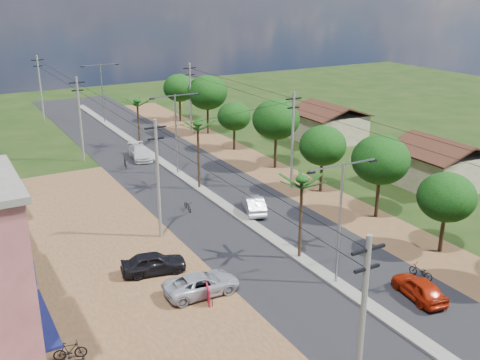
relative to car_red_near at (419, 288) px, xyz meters
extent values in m
plane|color=black|center=(-3.25, 3.79, -0.67)|extent=(160.00, 160.00, 0.00)
cube|color=black|center=(-3.25, 18.79, -0.65)|extent=(12.00, 110.00, 0.04)
cube|color=#605E56|center=(-3.25, 21.79, -0.58)|extent=(1.00, 90.00, 0.18)
cube|color=#4E371A|center=(-18.25, 11.79, -0.66)|extent=(18.00, 46.00, 0.04)
cube|color=#4E371A|center=(5.25, 18.79, -0.66)|extent=(5.00, 90.00, 0.03)
cube|color=#0E123C|center=(-20.85, 3.79, 2.43)|extent=(0.80, 5.40, 0.15)
cube|color=black|center=(-21.20, 3.79, 0.63)|extent=(0.10, 3.00, 2.40)
cube|color=navy|center=(-21.17, 3.79, 5.83)|extent=(0.12, 4.20, 1.20)
cube|color=#0E123C|center=(-20.85, 10.79, 2.43)|extent=(0.80, 5.40, 0.15)
cube|color=black|center=(-21.20, 10.79, 0.63)|extent=(0.10, 3.00, 2.40)
cube|color=navy|center=(-21.17, 10.79, 5.18)|extent=(0.12, 4.20, 1.20)
cube|color=#0E123C|center=(-20.85, 17.79, 2.43)|extent=(0.80, 5.40, 0.15)
cube|color=gray|center=(16.75, 13.79, 0.98)|extent=(7.00, 7.00, 3.30)
cube|color=gray|center=(17.75, 31.79, 0.98)|extent=(7.00, 7.00, 3.30)
cylinder|color=black|center=(6.05, 3.79, 1.25)|extent=(0.28, 0.28, 3.85)
ellipsoid|color=black|center=(6.05, 3.79, 3.45)|extent=(4.00, 4.00, 3.40)
cylinder|color=black|center=(6.45, 10.79, 1.60)|extent=(0.28, 0.28, 4.55)
ellipsoid|color=black|center=(6.45, 10.79, 4.20)|extent=(4.60, 4.60, 3.91)
cylinder|color=black|center=(6.15, 17.79, 1.36)|extent=(0.28, 0.28, 4.06)
ellipsoid|color=black|center=(6.15, 17.79, 3.68)|extent=(4.20, 4.20, 3.57)
cylinder|color=black|center=(6.35, 25.79, 1.71)|extent=(0.28, 0.28, 4.76)
ellipsoid|color=black|center=(6.35, 25.79, 4.43)|extent=(4.80, 4.80, 4.08)
cylinder|color=black|center=(5.95, 33.79, 1.15)|extent=(0.28, 0.28, 3.64)
ellipsoid|color=black|center=(5.95, 33.79, 3.23)|extent=(3.80, 3.80, 3.23)
cylinder|color=black|center=(6.55, 41.79, 1.78)|extent=(0.28, 0.28, 4.90)
ellipsoid|color=black|center=(6.55, 41.79, 4.58)|extent=(5.00, 5.00, 4.25)
cylinder|color=black|center=(6.25, 49.79, 1.50)|extent=(0.28, 0.28, 4.34)
ellipsoid|color=black|center=(6.25, 49.79, 3.98)|extent=(4.40, 4.40, 3.74)
cylinder|color=black|center=(-3.25, 7.79, 2.23)|extent=(0.22, 0.22, 5.80)
cylinder|color=black|center=(-3.25, 23.79, 2.43)|extent=(0.22, 0.22, 6.20)
cylinder|color=black|center=(-3.25, 39.79, 2.08)|extent=(0.22, 0.22, 5.50)
cylinder|color=gray|center=(-3.25, 3.79, 3.33)|extent=(0.16, 0.16, 8.00)
cube|color=gray|center=(-2.05, 3.79, 7.23)|extent=(2.40, 0.08, 0.08)
cube|color=gray|center=(-4.45, 3.79, 7.23)|extent=(2.40, 0.08, 0.08)
cube|color=black|center=(-0.95, 3.79, 7.13)|extent=(0.50, 0.18, 0.12)
cube|color=black|center=(-5.55, 3.79, 7.13)|extent=(0.50, 0.18, 0.12)
cylinder|color=gray|center=(-3.25, 28.79, 3.33)|extent=(0.16, 0.16, 8.00)
cube|color=gray|center=(-2.05, 28.79, 7.23)|extent=(2.40, 0.08, 0.08)
cube|color=gray|center=(-4.45, 28.79, 7.23)|extent=(2.40, 0.08, 0.08)
cube|color=black|center=(-0.95, 28.79, 7.13)|extent=(0.50, 0.18, 0.12)
cube|color=black|center=(-5.55, 28.79, 7.13)|extent=(0.50, 0.18, 0.12)
cylinder|color=gray|center=(-3.25, 53.79, 3.33)|extent=(0.16, 0.16, 8.00)
cube|color=gray|center=(-2.05, 53.79, 7.23)|extent=(2.40, 0.08, 0.08)
cube|color=gray|center=(-4.45, 53.79, 7.23)|extent=(2.40, 0.08, 0.08)
cube|color=black|center=(-0.95, 53.79, 7.13)|extent=(0.50, 0.18, 0.12)
cube|color=black|center=(-5.55, 53.79, 7.13)|extent=(0.50, 0.18, 0.12)
cylinder|color=#605E56|center=(-10.25, -6.21, 3.83)|extent=(0.24, 0.24, 9.00)
cube|color=black|center=(-10.25, -6.21, 7.73)|extent=(1.60, 0.12, 0.12)
cube|color=black|center=(-10.25, -6.21, 6.93)|extent=(1.20, 0.12, 0.12)
cylinder|color=#605E56|center=(-10.25, 15.79, 3.83)|extent=(0.24, 0.24, 9.00)
cube|color=black|center=(-10.25, 15.79, 7.73)|extent=(1.60, 0.12, 0.12)
cube|color=black|center=(-10.25, 15.79, 6.93)|extent=(1.20, 0.12, 0.12)
cylinder|color=#605E56|center=(-10.25, 37.79, 3.83)|extent=(0.24, 0.24, 9.00)
cube|color=black|center=(-10.25, 37.79, 7.73)|extent=(1.60, 0.12, 0.12)
cube|color=black|center=(-10.25, 37.79, 6.93)|extent=(1.20, 0.12, 0.12)
cylinder|color=#605E56|center=(-10.25, 58.79, 3.83)|extent=(0.24, 0.24, 9.00)
cube|color=black|center=(-10.25, 58.79, 7.73)|extent=(1.60, 0.12, 0.12)
cube|color=black|center=(-10.25, 58.79, 6.93)|extent=(1.20, 0.12, 0.12)
cylinder|color=#605E56|center=(4.25, 19.79, 3.83)|extent=(0.24, 0.24, 9.00)
cube|color=black|center=(4.25, 19.79, 7.73)|extent=(1.60, 0.12, 0.12)
cube|color=black|center=(4.25, 19.79, 6.93)|extent=(1.20, 0.12, 0.12)
cylinder|color=#605E56|center=(4.25, 41.79, 3.83)|extent=(0.24, 0.24, 9.00)
cube|color=black|center=(4.25, 41.79, 7.73)|extent=(1.60, 0.12, 0.12)
cube|color=black|center=(4.25, 41.79, 6.93)|extent=(1.20, 0.12, 0.12)
imported|color=#961C08|center=(0.00, 0.00, 0.00)|extent=(2.18, 4.15, 1.35)
imported|color=#ADB0B5|center=(-1.75, 16.45, 0.01)|extent=(2.80, 4.39, 1.37)
imported|color=#B3B3AE|center=(-4.75, 35.46, 0.02)|extent=(2.56, 5.01, 1.39)
imported|color=#ADB0B5|center=(-11.14, 6.85, -0.02)|extent=(4.76, 2.33, 1.30)
imported|color=black|center=(-12.74, 10.74, 0.04)|extent=(4.45, 2.46, 1.43)
imported|color=black|center=(1.95, 1.70, -0.23)|extent=(0.91, 1.78, 0.89)
imported|color=black|center=(-6.36, 19.50, -0.26)|extent=(0.69, 1.63, 0.83)
imported|color=black|center=(-7.17, 33.25, -0.17)|extent=(0.82, 1.74, 1.01)
cube|color=maroon|center=(-11.25, 5.79, -0.13)|extent=(0.49, 1.28, 1.10)
cylinder|color=black|center=(-11.25, 5.19, -0.40)|extent=(0.04, 0.04, 0.55)
cylinder|color=black|center=(-11.25, 6.39, -0.40)|extent=(0.04, 0.04, 0.55)
imported|color=black|center=(-19.65, 4.38, -0.17)|extent=(1.73, 0.86, 1.00)
camera|label=1|loc=(-23.86, -20.50, 17.17)|focal=42.00mm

